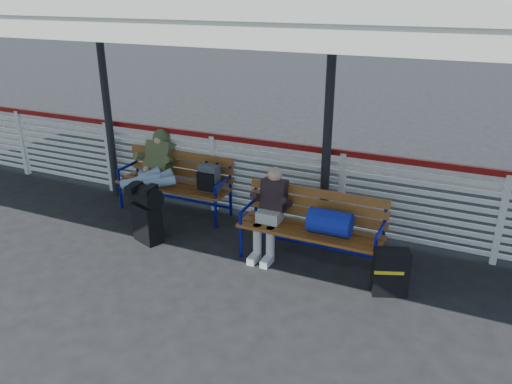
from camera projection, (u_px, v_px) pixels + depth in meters
The scene contains 9 objects.
ground at pixel (142, 266), 6.24m from camera, with size 60.00×60.00×0.00m, color black.
fence at pixel (214, 170), 7.59m from camera, with size 12.08×0.08×1.24m.
canopy at pixel (164, 6), 5.83m from camera, with size 12.60×3.60×3.16m.
luggage_stack at pixel (146, 211), 6.71m from camera, with size 0.56×0.43×0.82m.
bench_left at pixel (184, 177), 7.55m from camera, with size 1.80×0.56×0.92m.
bench_right at pixel (320, 221), 6.11m from camera, with size 1.80×0.56×0.92m.
traveler_man at pixel (152, 174), 7.30m from camera, with size 0.94×1.58×0.77m.
companion_person at pixel (270, 211), 6.34m from camera, with size 0.32×0.66×1.15m.
suitcase_side at pixel (390, 272), 5.60m from camera, with size 0.44×0.36×0.54m.
Camera 1 is at (3.55, -4.35, 3.22)m, focal length 35.00 mm.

